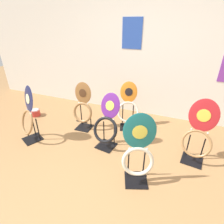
% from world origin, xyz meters
% --- Properties ---
extents(ground_plane, '(14.00, 14.00, 0.00)m').
position_xyz_m(ground_plane, '(0.00, 0.00, 0.00)').
color(ground_plane, '#A37547').
extents(wall_back, '(8.00, 0.07, 2.60)m').
position_xyz_m(wall_back, '(0.00, 2.28, 1.30)').
color(wall_back, silver).
rests_on(wall_back, ground_plane).
extents(toilet_seat_display_crimson_swirl, '(0.41, 0.32, 0.93)m').
position_xyz_m(toilet_seat_display_crimson_swirl, '(1.09, 1.05, 0.42)').
color(toilet_seat_display_crimson_swirl, black).
rests_on(toilet_seat_display_crimson_swirl, ground_plane).
extents(toilet_seat_display_purple_note, '(0.44, 0.41, 0.86)m').
position_xyz_m(toilet_seat_display_purple_note, '(-0.20, 0.89, 0.39)').
color(toilet_seat_display_purple_note, black).
rests_on(toilet_seat_display_purple_note, ground_plane).
extents(toilet_seat_display_woodgrain, '(0.38, 0.29, 0.88)m').
position_xyz_m(toilet_seat_display_woodgrain, '(-0.81, 1.22, 0.40)').
color(toilet_seat_display_woodgrain, black).
rests_on(toilet_seat_display_woodgrain, ground_plane).
extents(toilet_seat_display_navy_moon, '(0.45, 0.38, 0.94)m').
position_xyz_m(toilet_seat_display_navy_moon, '(-1.44, 0.57, 0.44)').
color(toilet_seat_display_navy_moon, black).
rests_on(toilet_seat_display_navy_moon, ground_plane).
extents(toilet_seat_display_teal_sax, '(0.40, 0.36, 0.95)m').
position_xyz_m(toilet_seat_display_teal_sax, '(0.43, 0.37, 0.45)').
color(toilet_seat_display_teal_sax, black).
rests_on(toilet_seat_display_teal_sax, ground_plane).
extents(toilet_seat_display_orange_sun, '(0.44, 0.44, 0.85)m').
position_xyz_m(toilet_seat_display_orange_sun, '(-0.07, 1.56, 0.41)').
color(toilet_seat_display_orange_sun, black).
rests_on(toilet_seat_display_orange_sun, ground_plane).
extents(paint_can, '(0.19, 0.19, 0.14)m').
position_xyz_m(paint_can, '(-2.03, 1.25, 0.07)').
color(paint_can, red).
rests_on(paint_can, ground_plane).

